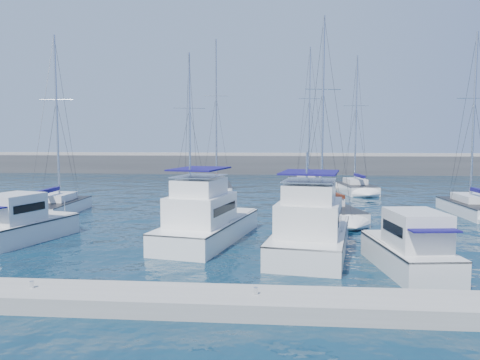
# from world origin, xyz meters

# --- Properties ---
(ground) EXTENTS (220.00, 220.00, 0.00)m
(ground) POSITION_xyz_m (0.00, 0.00, 0.00)
(ground) COLOR black
(ground) RESTS_ON ground
(breakwater) EXTENTS (160.00, 6.00, 4.45)m
(breakwater) POSITION_xyz_m (0.00, 52.00, 1.05)
(breakwater) COLOR #424244
(breakwater) RESTS_ON ground
(dock) EXTENTS (40.00, 2.20, 0.60)m
(dock) POSITION_xyz_m (0.00, -11.00, 0.30)
(dock) COLOR gray
(dock) RESTS_ON ground
(dock_cleat_near_port) EXTENTS (0.16, 0.16, 0.25)m
(dock_cleat_near_port) POSITION_xyz_m (-8.00, -11.00, 0.72)
(dock_cleat_near_port) COLOR silver
(dock_cleat_near_port) RESTS_ON dock
(dock_cleat_centre) EXTENTS (0.16, 0.16, 0.25)m
(dock_cleat_centre) POSITION_xyz_m (0.00, -11.00, 0.72)
(dock_cleat_centre) COLOR silver
(dock_cleat_centre) RESTS_ON dock
(motor_yacht_port_outer) EXTENTS (4.30, 6.64, 3.20)m
(motor_yacht_port_outer) POSITION_xyz_m (-14.03, -1.22, 0.94)
(motor_yacht_port_outer) COLOR silver
(motor_yacht_port_outer) RESTS_ON ground
(motor_yacht_port_inner) EXTENTS (5.25, 10.02, 4.69)m
(motor_yacht_port_inner) POSITION_xyz_m (-3.42, -0.44, 1.13)
(motor_yacht_port_inner) COLOR white
(motor_yacht_port_inner) RESTS_ON ground
(motor_yacht_stbd_inner) EXTENTS (5.04, 9.61, 4.69)m
(motor_yacht_stbd_inner) POSITION_xyz_m (2.38, -2.63, 1.13)
(motor_yacht_stbd_inner) COLOR silver
(motor_yacht_stbd_inner) RESTS_ON ground
(motor_yacht_stbd_outer) EXTENTS (3.25, 6.39, 3.20)m
(motor_yacht_stbd_outer) POSITION_xyz_m (6.58, -5.64, 0.94)
(motor_yacht_stbd_outer) COLOR silver
(motor_yacht_stbd_outer) RESTS_ON ground
(sailboat_mid_a) EXTENTS (3.37, 7.61, 14.28)m
(sailboat_mid_a) POSITION_xyz_m (-16.81, 8.50, 0.52)
(sailboat_mid_a) COLOR white
(sailboat_mid_a) RESTS_ON ground
(sailboat_mid_b) EXTENTS (5.26, 7.89, 13.54)m
(sailboat_mid_b) POSITION_xyz_m (-6.85, 12.85, 0.52)
(sailboat_mid_b) COLOR silver
(sailboat_mid_b) RESTS_ON ground
(sailboat_mid_d) EXTENTS (5.21, 9.91, 15.40)m
(sailboat_mid_d) POSITION_xyz_m (4.15, 8.79, 0.52)
(sailboat_mid_d) COLOR silver
(sailboat_mid_d) RESTS_ON ground
(sailboat_mid_e) EXTENTS (3.34, 7.97, 14.40)m
(sailboat_mid_e) POSITION_xyz_m (15.76, 10.75, 0.52)
(sailboat_mid_e) COLOR white
(sailboat_mid_e) RESTS_ON ground
(sailboat_back_a) EXTENTS (4.38, 8.96, 16.92)m
(sailboat_back_a) POSITION_xyz_m (-6.16, 23.72, 0.54)
(sailboat_back_a) COLOR white
(sailboat_back_a) RESTS_ON ground
(sailboat_back_b) EXTENTS (5.45, 9.84, 17.27)m
(sailboat_back_b) POSITION_xyz_m (4.46, 30.84, 0.54)
(sailboat_back_b) COLOR silver
(sailboat_back_b) RESTS_ON ground
(sailboat_back_c) EXTENTS (3.90, 7.35, 15.09)m
(sailboat_back_c) POSITION_xyz_m (8.96, 24.70, 0.54)
(sailboat_back_c) COLOR white
(sailboat_back_c) RESTS_ON ground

